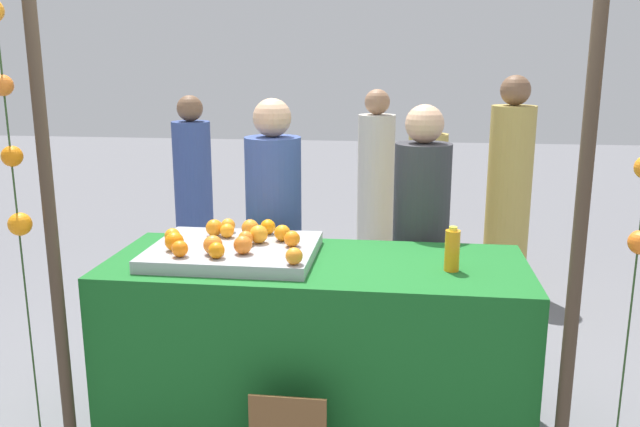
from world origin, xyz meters
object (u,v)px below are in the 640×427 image
Objects in this scene: orange_1 at (213,245)px; vendor_left at (274,246)px; stall_counter at (316,344)px; vendor_right at (420,253)px; orange_0 at (174,241)px; juice_bottle at (452,250)px.

orange_1 is 0.83m from vendor_left.
orange_1 reaches higher than stall_counter.
vendor_right is at bearing 51.42° from stall_counter.
orange_0 is 0.20m from orange_1.
vendor_left is at bearing -179.25° from vendor_right.
vendor_right is at bearing 39.11° from orange_1.
vendor_right is (1.18, 0.76, -0.24)m from orange_0.
juice_bottle is (1.11, 0.08, -0.01)m from orange_1.
orange_0 is 0.06× the size of vendor_right.
stall_counter is at bearing 18.05° from orange_1.
orange_1 is at bearing -175.80° from juice_bottle.
vendor_left is at bearing 80.50° from orange_1.
vendor_left is (0.13, 0.79, -0.23)m from orange_1.
juice_bottle is at bearing 1.99° from orange_0.
vendor_right reaches higher than orange_0.
orange_1 is at bearing -10.19° from orange_0.
stall_counter is 22.45× the size of orange_0.
vendor_right is (0.52, 0.65, 0.30)m from stall_counter.
juice_bottle is 0.76m from vendor_right.
orange_1 is at bearing -161.95° from stall_counter.
orange_0 is 0.43× the size of juice_bottle.
vendor_left reaches higher than juice_bottle.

